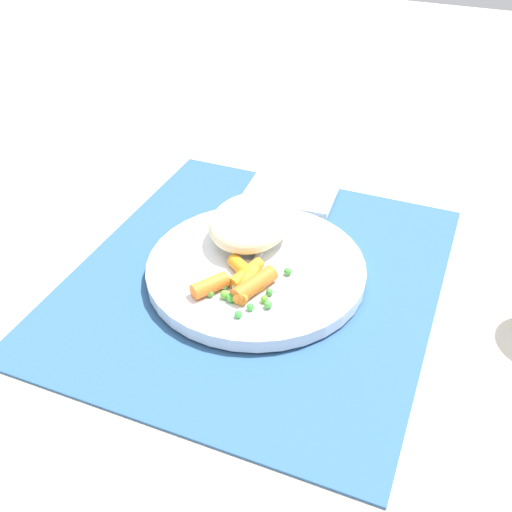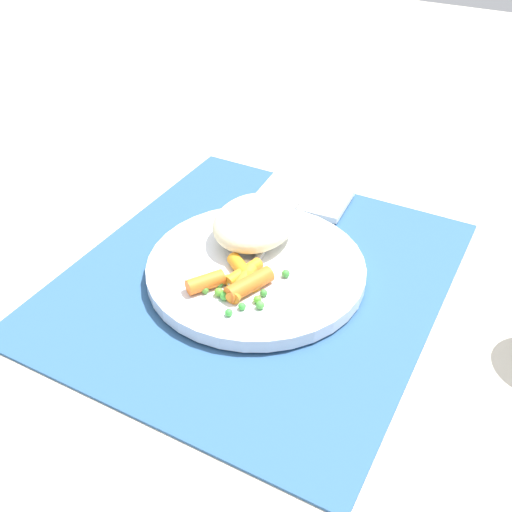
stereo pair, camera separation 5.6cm
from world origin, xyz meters
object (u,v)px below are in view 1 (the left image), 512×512
(rice_mound, at_px, (250,223))
(carrot_portion, at_px, (241,280))
(napkin, at_px, (290,194))
(fork, at_px, (263,246))
(plate, at_px, (256,269))

(rice_mound, xyz_separation_m, carrot_portion, (0.08, 0.02, -0.01))
(carrot_portion, bearing_deg, rice_mound, -164.00)
(napkin, bearing_deg, fork, 6.74)
(rice_mound, relative_size, carrot_portion, 1.39)
(carrot_portion, bearing_deg, plate, 179.73)
(plate, bearing_deg, fork, -173.92)
(fork, relative_size, napkin, 1.74)
(rice_mound, relative_size, napkin, 0.95)
(fork, xyz_separation_m, napkin, (-0.14, -0.02, -0.01))
(plate, xyz_separation_m, rice_mound, (-0.04, -0.02, 0.03))
(plate, bearing_deg, rice_mound, -149.90)
(rice_mound, relative_size, fork, 0.55)
(rice_mound, xyz_separation_m, fork, (0.01, 0.02, -0.02))
(plate, distance_m, napkin, 0.17)
(plate, xyz_separation_m, fork, (-0.03, -0.00, 0.01))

